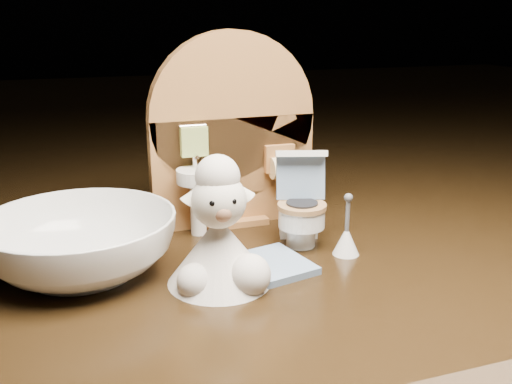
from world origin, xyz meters
The scene contains 6 objects.
backdrop_panel centered at (0.00, 0.06, 0.07)m, with size 0.13×0.05×0.15m.
toy_toilet centered at (0.03, 0.01, 0.03)m, with size 0.04×0.05×0.07m.
bath_mat centered at (-0.01, -0.03, 0.00)m, with size 0.06×0.05×0.00m, color #6B85A3.
toilet_brush centered at (0.06, -0.02, 0.01)m, with size 0.02×0.02×0.04m.
plush_lamb centered at (-0.04, -0.04, 0.03)m, with size 0.07×0.07×0.08m.
ceramic_bowl centered at (-0.12, 0.01, 0.02)m, with size 0.12×0.12×0.04m, color white.
Camera 1 is at (-0.12, -0.35, 0.16)m, focal length 40.00 mm.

